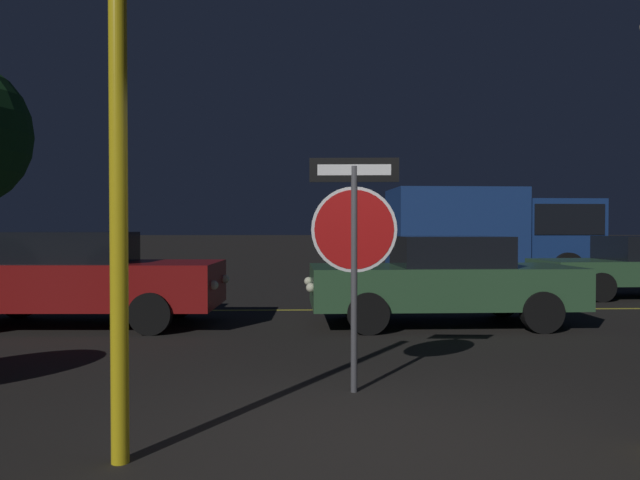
% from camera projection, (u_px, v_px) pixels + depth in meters
% --- Properties ---
extents(ground_plane, '(260.00, 260.00, 0.00)m').
position_uv_depth(ground_plane, '(397.00, 448.00, 4.27)').
color(ground_plane, black).
extents(road_center_stripe, '(43.49, 0.12, 0.01)m').
position_uv_depth(road_center_stripe, '(336.00, 310.00, 11.46)').
color(road_center_stripe, gold).
rests_on(road_center_stripe, ground_plane).
extents(stop_sign, '(0.82, 0.08, 2.15)m').
position_uv_depth(stop_sign, '(354.00, 229.00, 5.69)').
color(stop_sign, '#4C4C51').
rests_on(stop_sign, ground_plane).
extents(yellow_pole_left, '(0.11, 0.11, 2.98)m').
position_uv_depth(yellow_pole_left, '(119.00, 231.00, 3.97)').
color(yellow_pole_left, yellow).
rests_on(yellow_pole_left, ground_plane).
extents(passing_car_2, '(4.41, 1.97, 1.45)m').
position_uv_depth(passing_car_2, '(78.00, 278.00, 9.61)').
color(passing_car_2, maroon).
rests_on(passing_car_2, ground_plane).
extents(passing_car_3, '(4.18, 1.94, 1.38)m').
position_uv_depth(passing_car_3, '(443.00, 280.00, 9.71)').
color(passing_car_3, '#335B38').
rests_on(passing_car_3, ground_plane).
extents(delivery_truck, '(5.86, 2.77, 2.63)m').
position_uv_depth(delivery_truck, '(494.00, 229.00, 18.06)').
color(delivery_truck, navy).
rests_on(delivery_truck, ground_plane).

